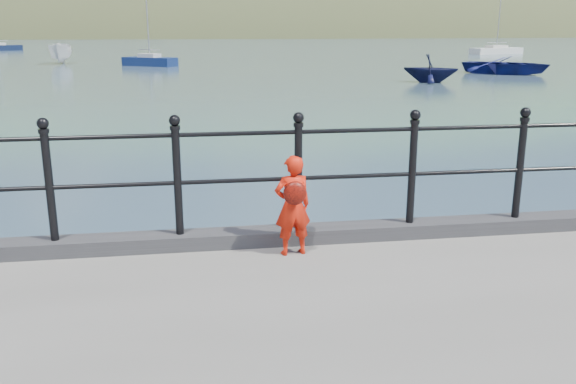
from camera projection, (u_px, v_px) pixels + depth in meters
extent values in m
plane|color=#2D4251|center=(241.00, 326.00, 6.64)|extent=(600.00, 600.00, 0.00)
cube|color=#28282B|center=(240.00, 238.00, 6.21)|extent=(60.00, 0.30, 0.15)
cylinder|color=black|center=(239.00, 181.00, 6.05)|extent=(18.00, 0.04, 0.04)
cylinder|color=black|center=(238.00, 134.00, 5.93)|extent=(18.00, 0.04, 0.04)
cylinder|color=black|center=(50.00, 188.00, 5.79)|extent=(0.08, 0.08, 1.05)
sphere|color=black|center=(43.00, 123.00, 5.62)|extent=(0.11, 0.11, 0.11)
cylinder|color=black|center=(178.00, 183.00, 5.96)|extent=(0.08, 0.08, 1.05)
sphere|color=black|center=(175.00, 120.00, 5.80)|extent=(0.11, 0.11, 0.11)
cylinder|color=black|center=(298.00, 178.00, 6.14)|extent=(0.08, 0.08, 1.05)
sphere|color=black|center=(299.00, 118.00, 5.98)|extent=(0.11, 0.11, 0.11)
cylinder|color=black|center=(412.00, 174.00, 6.32)|extent=(0.08, 0.08, 1.05)
sphere|color=black|center=(415.00, 115.00, 6.16)|extent=(0.11, 0.11, 0.11)
cylinder|color=black|center=(520.00, 170.00, 6.50)|extent=(0.08, 0.08, 1.05)
sphere|color=black|center=(525.00, 112.00, 6.34)|extent=(0.11, 0.11, 0.11)
ellipsoid|color=#333A21|center=(255.00, 85.00, 199.53)|extent=(400.00, 100.00, 88.00)
ellipsoid|color=#387026|center=(333.00, 98.00, 265.80)|extent=(600.00, 180.00, 156.00)
cube|color=silver|center=(67.00, 26.00, 173.17)|extent=(9.00, 6.00, 6.00)
cube|color=#4C4744|center=(66.00, 12.00, 172.12)|extent=(9.50, 6.50, 2.00)
cube|color=silver|center=(149.00, 26.00, 176.59)|extent=(9.00, 6.00, 6.00)
cube|color=#4C4744|center=(149.00, 12.00, 175.53)|extent=(9.50, 6.50, 2.00)
cube|color=silver|center=(252.00, 26.00, 181.04)|extent=(9.00, 6.00, 6.00)
cube|color=#4C4744|center=(252.00, 12.00, 179.99)|extent=(9.50, 6.50, 2.00)
cube|color=silver|center=(341.00, 26.00, 185.05)|extent=(9.00, 6.00, 6.00)
cube|color=#4C4744|center=(341.00, 13.00, 184.00)|extent=(9.50, 6.50, 2.00)
imported|color=red|center=(293.00, 205.00, 5.85)|extent=(0.39, 0.29, 0.99)
ellipsoid|color=#B91406|center=(295.00, 193.00, 5.69)|extent=(0.22, 0.11, 0.23)
imported|color=#131853|center=(506.00, 65.00, 41.30)|extent=(6.91, 6.89, 1.18)
imported|color=white|center=(61.00, 53.00, 52.10)|extent=(2.12, 4.81, 1.81)
imported|color=black|center=(431.00, 68.00, 34.94)|extent=(3.92, 3.74, 1.61)
cube|color=silver|center=(496.00, 52.00, 70.89)|extent=(7.03, 3.97, 0.90)
cube|color=beige|center=(497.00, 47.00, 70.76)|extent=(2.67, 2.00, 0.50)
cylinder|color=#A5A5A8|center=(500.00, 9.00, 69.62)|extent=(0.10, 0.10, 8.74)
cylinder|color=#A5A5A8|center=(497.00, 43.00, 70.62)|extent=(2.91, 1.06, 0.06)
cube|color=navy|center=(150.00, 63.00, 49.52)|extent=(4.62, 3.86, 0.90)
cube|color=beige|center=(149.00, 57.00, 49.39)|extent=(1.92, 1.78, 0.50)
cylinder|color=#A5A5A8|center=(147.00, 19.00, 48.61)|extent=(0.10, 0.10, 6.00)
cylinder|color=#A5A5A8|center=(149.00, 50.00, 49.25)|extent=(1.73, 1.24, 0.06)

